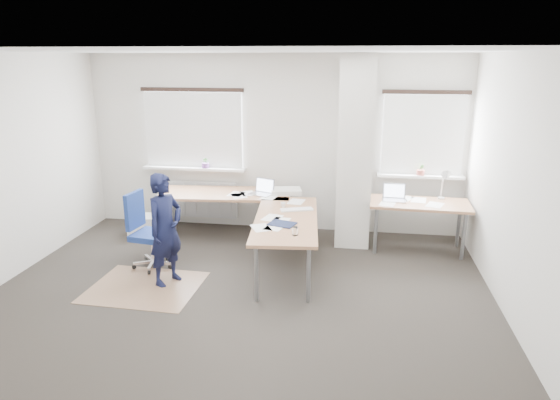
# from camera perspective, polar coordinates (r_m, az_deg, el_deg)

# --- Properties ---
(ground) EXTENTS (6.00, 6.00, 0.00)m
(ground) POSITION_cam_1_polar(r_m,az_deg,el_deg) (6.10, -4.66, -10.71)
(ground) COLOR #2B2622
(ground) RESTS_ON ground
(room_shell) EXTENTS (6.04, 5.04, 2.82)m
(room_shell) POSITION_cam_1_polar(r_m,az_deg,el_deg) (5.94, -2.31, 6.40)
(room_shell) COLOR beige
(room_shell) RESTS_ON ground
(floor_mat) EXTENTS (1.35, 1.16, 0.01)m
(floor_mat) POSITION_cam_1_polar(r_m,az_deg,el_deg) (6.47, -15.17, -9.58)
(floor_mat) COLOR brown
(floor_mat) RESTS_ON ground
(white_crate) EXTENTS (0.62, 0.52, 0.32)m
(white_crate) POSITION_cam_1_polar(r_m,az_deg,el_deg) (8.21, -15.12, -2.83)
(white_crate) COLOR white
(white_crate) RESTS_ON ground
(desk_main) EXTENTS (2.63, 2.63, 0.96)m
(desk_main) POSITION_cam_1_polar(r_m,az_deg,el_deg) (7.09, -2.70, -0.75)
(desk_main) COLOR #9B6643
(desk_main) RESTS_ON ground
(desk_side) EXTENTS (1.43, 0.76, 1.22)m
(desk_side) POSITION_cam_1_polar(r_m,az_deg,el_deg) (7.45, 15.67, -0.58)
(desk_side) COLOR #9B6643
(desk_side) RESTS_ON ground
(task_chair) EXTENTS (0.56, 0.56, 1.03)m
(task_chair) POSITION_cam_1_polar(r_m,az_deg,el_deg) (6.95, -14.67, -5.17)
(task_chair) COLOR navy
(task_chair) RESTS_ON ground
(person) EXTENTS (0.53, 0.61, 1.41)m
(person) POSITION_cam_1_polar(r_m,az_deg,el_deg) (6.28, -12.96, -3.30)
(person) COLOR black
(person) RESTS_ON ground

